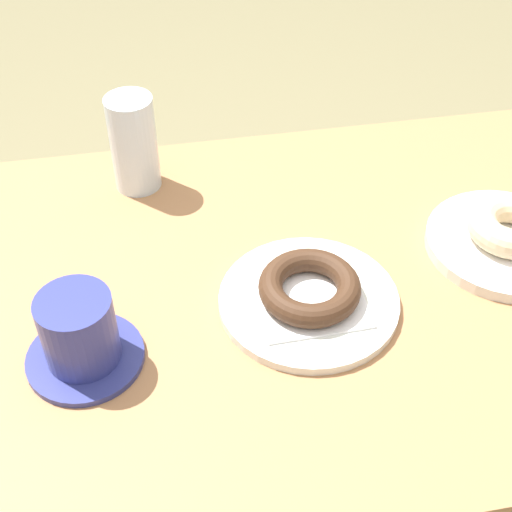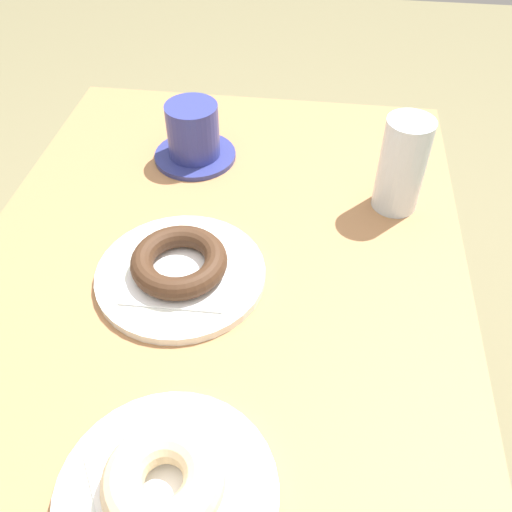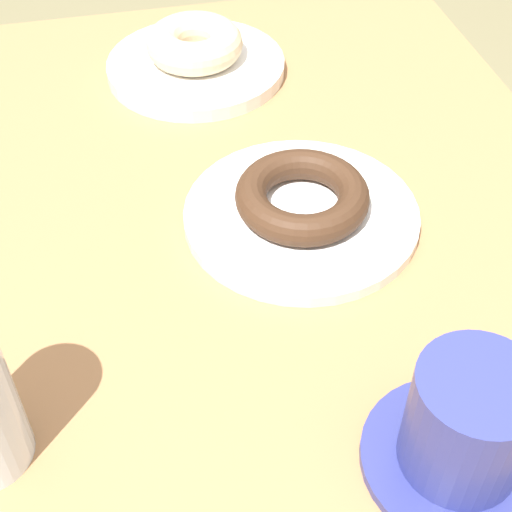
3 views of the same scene
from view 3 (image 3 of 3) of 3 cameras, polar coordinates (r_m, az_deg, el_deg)
name	(u,v)px [view 3 (image 3 of 3)]	position (r m, az deg, el deg)	size (l,w,h in m)	color
table	(262,319)	(0.76, 0.44, -4.82)	(0.91, 0.65, 0.71)	#A67348
plate_chocolate_ring	(301,215)	(0.69, 3.44, 3.11)	(0.21, 0.21, 0.01)	silver
napkin_chocolate_ring	(301,209)	(0.68, 3.47, 3.57)	(0.13, 0.13, 0.00)	white
donut_chocolate_ring	(302,196)	(0.67, 3.52, 4.58)	(0.12, 0.12, 0.03)	#402818
plate_sugar_ring	(196,67)	(0.89, -4.57, 14.13)	(0.20, 0.20, 0.02)	silver
napkin_sugar_ring	(196,59)	(0.89, -4.61, 14.65)	(0.12, 0.12, 0.00)	white
donut_sugar_ring	(195,43)	(0.88, -4.69, 15.80)	(0.11, 0.11, 0.04)	beige
coffee_cup	(467,428)	(0.51, 15.69, -12.45)	(0.13, 0.13, 0.09)	navy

